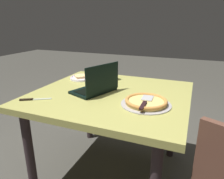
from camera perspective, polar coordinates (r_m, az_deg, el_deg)
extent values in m
plane|color=#424039|center=(1.92, -0.26, -21.76)|extent=(12.00, 12.00, 0.00)
cube|color=#A6A251|center=(1.56, -0.29, -1.59)|extent=(1.13, 1.03, 0.04)
cylinder|color=#2F2427|center=(2.01, 16.41, -8.92)|extent=(0.06, 0.06, 0.68)
cylinder|color=#2F2427|center=(2.24, -6.41, -5.31)|extent=(0.06, 0.06, 0.68)
cylinder|color=#2F2427|center=(1.62, -21.72, -16.60)|extent=(0.06, 0.06, 0.68)
cube|color=black|center=(1.58, -5.18, -0.22)|extent=(0.30, 0.37, 0.02)
cube|color=black|center=(1.58, -5.20, 0.14)|extent=(0.22, 0.31, 0.00)
cube|color=black|center=(1.47, -2.57, 2.99)|extent=(0.12, 0.30, 0.20)
cube|color=black|center=(1.47, -2.62, 3.00)|extent=(0.10, 0.27, 0.18)
cylinder|color=silver|center=(1.93, -8.09, 3.13)|extent=(0.23, 0.23, 0.01)
torus|color=silver|center=(1.93, -8.10, 3.42)|extent=(0.22, 0.22, 0.01)
cube|color=#EFBF7B|center=(1.93, -8.11, 3.62)|extent=(0.17, 0.16, 0.02)
cube|color=#CB9548|center=(1.94, -6.32, 3.80)|extent=(0.08, 0.09, 0.03)
cylinder|color=#A6A2A3|center=(1.35, 9.32, -4.02)|extent=(0.32, 0.32, 0.01)
cylinder|color=#DBBE67|center=(1.34, 9.35, -3.49)|extent=(0.26, 0.26, 0.02)
torus|color=#C98740|center=(1.34, 9.38, -3.08)|extent=(0.27, 0.27, 0.02)
cube|color=#BAB9BA|center=(1.38, 9.74, -2.28)|extent=(0.07, 0.10, 0.00)
cube|color=black|center=(1.25, 8.54, -4.38)|extent=(0.03, 0.12, 0.01)
cube|color=beige|center=(1.50, -19.33, -2.54)|extent=(0.14, 0.10, 0.00)
cube|color=black|center=(1.52, -22.55, -2.58)|extent=(0.08, 0.06, 0.01)
cylinder|color=#3067B6|center=(1.87, 0.25, 4.19)|extent=(0.08, 0.08, 0.10)
cylinder|color=#46301C|center=(1.87, 0.26, 5.03)|extent=(0.07, 0.07, 0.01)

